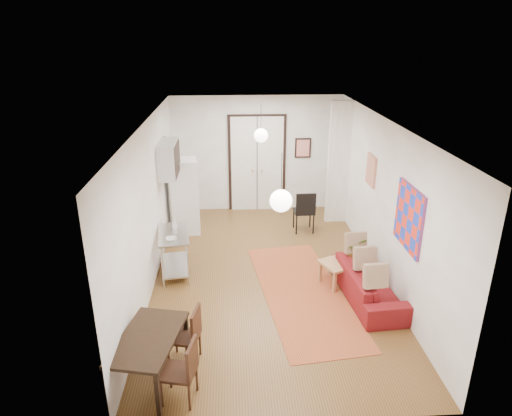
{
  "coord_description": "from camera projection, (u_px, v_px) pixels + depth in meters",
  "views": [
    {
      "loc": [
        -0.64,
        -7.59,
        4.34
      ],
      "look_at": [
        -0.2,
        0.31,
        1.25
      ],
      "focal_mm": 32.0,
      "sensor_mm": 36.0,
      "label": 1
    }
  ],
  "objects": [
    {
      "name": "wall_cabinet",
      "position": [
        169.0,
        159.0,
        9.28
      ],
      "size": [
        0.35,
        1.0,
        0.7
      ],
      "primitive_type": "cube",
      "color": "silver",
      "rests_on": "wall_left"
    },
    {
      "name": "ceiling",
      "position": [
        269.0,
        123.0,
        7.62
      ],
      "size": [
        4.2,
        7.0,
        0.02
      ],
      "primitive_type": "cube",
      "color": "silver",
      "rests_on": "wall_back"
    },
    {
      "name": "black_side_chair",
      "position": [
        303.0,
        206.0,
        10.48
      ],
      "size": [
        0.46,
        0.46,
        0.98
      ],
      "rotation": [
        0.0,
        0.0,
        3.17
      ],
      "color": "black",
      "rests_on": "floor"
    },
    {
      "name": "wall_left",
      "position": [
        150.0,
        206.0,
        8.04
      ],
      "size": [
        0.02,
        7.0,
        2.9
      ],
      "primitive_type": "cube",
      "color": "white",
      "rests_on": "floor"
    },
    {
      "name": "pendant_back",
      "position": [
        261.0,
        135.0,
        9.72
      ],
      "size": [
        0.3,
        0.3,
        0.8
      ],
      "color": "white",
      "rests_on": "ceiling"
    },
    {
      "name": "print_left",
      "position": [
        164.0,
        151.0,
        9.72
      ],
      "size": [
        0.03,
        0.44,
        0.54
      ],
      "primitive_type": "cube",
      "color": "#9C6341",
      "rests_on": "wall_left"
    },
    {
      "name": "fridge",
      "position": [
        184.0,
        196.0,
        10.25
      ],
      "size": [
        0.68,
        0.68,
        1.72
      ],
      "primitive_type": "cube",
      "rotation": [
        0.0,
        0.0,
        0.14
      ],
      "color": "white",
      "rests_on": "floor"
    },
    {
      "name": "bowl",
      "position": [
        171.0,
        239.0,
        8.18
      ],
      "size": [
        0.24,
        0.24,
        0.05
      ],
      "primitive_type": "imported",
      "rotation": [
        0.0,
        0.0,
        0.26
      ],
      "color": "silver",
      "rests_on": "kitchen_counter"
    },
    {
      "name": "dining_chair_near",
      "position": [
        184.0,
        328.0,
        6.32
      ],
      "size": [
        0.48,
        0.62,
        0.86
      ],
      "rotation": [
        0.0,
        0.0,
        -1.78
      ],
      "color": "#361F11",
      "rests_on": "floor"
    },
    {
      "name": "dining_chair_far",
      "position": [
        179.0,
        362.0,
        5.67
      ],
      "size": [
        0.48,
        0.62,
        0.86
      ],
      "rotation": [
        0.0,
        0.0,
        -1.78
      ],
      "color": "#361F11",
      "rests_on": "floor"
    },
    {
      "name": "wall_front",
      "position": [
        294.0,
        319.0,
        4.89
      ],
      "size": [
        4.2,
        0.02,
        2.9
      ],
      "primitive_type": "cube",
      "color": "white",
      "rests_on": "floor"
    },
    {
      "name": "wall_right",
      "position": [
        384.0,
        201.0,
        8.26
      ],
      "size": [
        0.02,
        7.0,
        2.9
      ],
      "primitive_type": "cube",
      "color": "white",
      "rests_on": "floor"
    },
    {
      "name": "kilim_rug",
      "position": [
        302.0,
        292.0,
        8.09
      ],
      "size": [
        1.81,
        3.78,
        0.01
      ],
      "primitive_type": "cube",
      "rotation": [
        0.0,
        0.0,
        0.12
      ],
      "color": "#A8502A",
      "rests_on": "floor"
    },
    {
      "name": "painting_abstract",
      "position": [
        371.0,
        170.0,
        8.87
      ],
      "size": [
        0.05,
        0.5,
        0.6
      ],
      "primitive_type": "cube",
      "color": "beige",
      "rests_on": "wall_right"
    },
    {
      "name": "painting_popart",
      "position": [
        409.0,
        218.0,
        7.02
      ],
      "size": [
        0.05,
        1.0,
        1.0
      ],
      "primitive_type": "cube",
      "color": "red",
      "rests_on": "wall_right"
    },
    {
      "name": "soap_bottle",
      "position": [
        174.0,
        224.0,
        8.67
      ],
      "size": [
        0.1,
        0.09,
        0.17
      ],
      "primitive_type": "imported",
      "rotation": [
        0.0,
        0.0,
        0.26
      ],
      "color": "teal",
      "rests_on": "kitchen_counter"
    },
    {
      "name": "poster_back",
      "position": [
        303.0,
        148.0,
        11.38
      ],
      "size": [
        0.4,
        0.03,
        0.5
      ],
      "primitive_type": "cube",
      "color": "red",
      "rests_on": "wall_back"
    },
    {
      "name": "wall_back",
      "position": [
        257.0,
        154.0,
        11.4
      ],
      "size": [
        4.2,
        0.02,
        2.9
      ],
      "primitive_type": "cube",
      "color": "white",
      "rests_on": "floor"
    },
    {
      "name": "pendant_front",
      "position": [
        281.0,
        201.0,
        6.0
      ],
      "size": [
        0.3,
        0.3,
        0.8
      ],
      "color": "white",
      "rests_on": "ceiling"
    },
    {
      "name": "dining_table",
      "position": [
        149.0,
        342.0,
        5.85
      ],
      "size": [
        0.96,
        1.37,
        0.69
      ],
      "rotation": [
        0.0,
        0.0,
        -0.21
      ],
      "color": "black",
      "rests_on": "floor"
    },
    {
      "name": "floor",
      "position": [
        267.0,
        275.0,
        8.68
      ],
      "size": [
        7.0,
        7.0,
        0.0
      ],
      "primitive_type": "plane",
      "color": "brown",
      "rests_on": "ground"
    },
    {
      "name": "double_doors",
      "position": [
        257.0,
        164.0,
        11.45
      ],
      "size": [
        1.44,
        0.06,
        2.5
      ],
      "primitive_type": "cube",
      "color": "white",
      "rests_on": "wall_back"
    },
    {
      "name": "kitchen_counter",
      "position": [
        174.0,
        248.0,
        8.58
      ],
      "size": [
        0.68,
        1.14,
        0.82
      ],
      "rotation": [
        0.0,
        0.0,
        0.14
      ],
      "color": "silver",
      "rests_on": "floor"
    },
    {
      "name": "sofa",
      "position": [
        368.0,
        284.0,
        7.83
      ],
      "size": [
        0.9,
        1.97,
        0.56
      ],
      "primitive_type": "imported",
      "rotation": [
        0.0,
        0.0,
        1.65
      ],
      "color": "maroon",
      "rests_on": "floor"
    },
    {
      "name": "stub_partition",
      "position": [
        338.0,
        163.0,
        10.61
      ],
      "size": [
        0.5,
        0.1,
        2.9
      ],
      "primitive_type": "cube",
      "color": "white",
      "rests_on": "floor"
    },
    {
      "name": "coffee_table",
      "position": [
        347.0,
        263.0,
        8.33
      ],
      "size": [
        1.12,
        0.91,
        0.44
      ],
      "rotation": [
        0.0,
        0.0,
        0.43
      ],
      "color": "tan",
      "rests_on": "floor"
    },
    {
      "name": "potted_plant",
      "position": [
        354.0,
        249.0,
        8.24
      ],
      "size": [
        0.46,
        0.49,
        0.43
      ],
      "primitive_type": "imported",
      "rotation": [
        0.0,
        0.0,
        0.43
      ],
      "color": "#3A6A2F",
      "rests_on": "coffee_table"
    }
  ]
}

